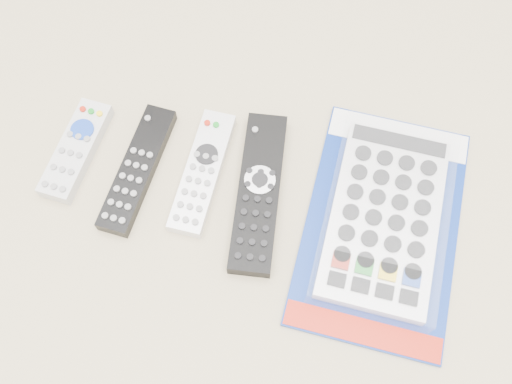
# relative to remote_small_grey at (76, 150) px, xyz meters

# --- Properties ---
(remote_small_grey) EXTENTS (0.08, 0.16, 0.02)m
(remote_small_grey) POSITION_rel_remote_small_grey_xyz_m (0.00, 0.00, 0.00)
(remote_small_grey) COLOR #B9B9BB
(remote_small_grey) RESTS_ON ground
(remote_slim_black) EXTENTS (0.08, 0.20, 0.02)m
(remote_slim_black) POSITION_rel_remote_small_grey_xyz_m (0.09, -0.02, -0.00)
(remote_slim_black) COLOR black
(remote_slim_black) RESTS_ON ground
(remote_silver_dvd) EXTENTS (0.07, 0.19, 0.02)m
(remote_silver_dvd) POSITION_rel_remote_small_grey_xyz_m (0.18, -0.02, -0.00)
(remote_silver_dvd) COLOR silver
(remote_silver_dvd) RESTS_ON ground
(remote_large_black) EXTENTS (0.06, 0.24, 0.03)m
(remote_large_black) POSITION_rel_remote_small_grey_xyz_m (0.26, -0.04, 0.00)
(remote_large_black) COLOR black
(remote_large_black) RESTS_ON ground
(jumbo_remote_packaged) EXTENTS (0.25, 0.36, 0.04)m
(jumbo_remote_packaged) POSITION_rel_remote_small_grey_xyz_m (0.43, -0.06, 0.01)
(jumbo_remote_packaged) COLOR navy
(jumbo_remote_packaged) RESTS_ON ground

